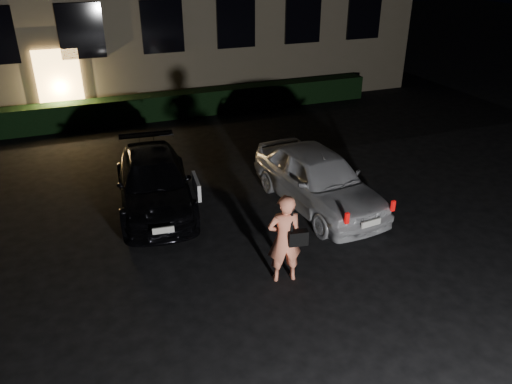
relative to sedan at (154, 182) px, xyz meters
name	(u,v)px	position (x,y,z in m)	size (l,w,h in m)	color
ground	(300,290)	(1.78, -4.12, -0.58)	(80.00, 80.00, 0.00)	black
hedge	(171,105)	(1.78, 6.38, -0.16)	(15.00, 0.70, 0.85)	black
sedan	(154,182)	(0.00, 0.00, 0.00)	(2.02, 4.18, 1.16)	black
hatch	(318,178)	(3.52, -1.34, 0.10)	(1.98, 4.13, 1.36)	silver
man	(285,239)	(1.64, -3.70, 0.28)	(0.72, 0.50, 1.71)	#FF8B66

